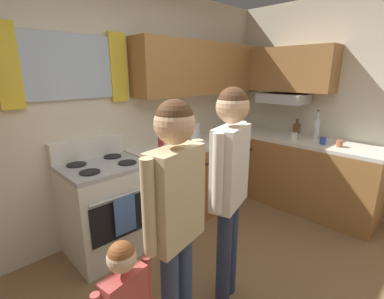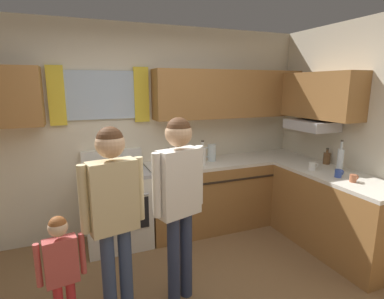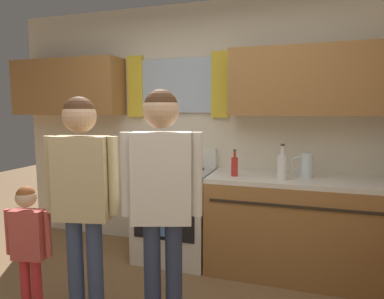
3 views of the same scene
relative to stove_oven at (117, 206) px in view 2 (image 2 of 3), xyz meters
name	(u,v)px [view 2 (image 2 of 3)]	position (x,y,z in m)	size (l,w,h in m)	color
back_wall_unit	(138,119)	(0.34, 0.28, 1.00)	(4.60, 0.42, 2.60)	beige
kitchen_counter_run	(266,199)	(1.81, -0.42, -0.02)	(2.21, 2.10, 0.90)	#9E6B38
stove_oven	(117,206)	(0.00, 0.00, 0.00)	(0.72, 0.67, 1.10)	silver
bottle_sauce_red	(169,160)	(0.62, -0.09, 0.53)	(0.06, 0.06, 0.25)	red
bottle_milk_white	(203,156)	(1.04, -0.14, 0.55)	(0.08, 0.08, 0.31)	white
bottle_tall_clear	(340,159)	(2.40, -0.96, 0.57)	(0.07, 0.07, 0.37)	silver
bottle_squat_brown	(327,158)	(2.52, -0.65, 0.51)	(0.08, 0.08, 0.21)	brown
cup_terracotta	(353,178)	(2.21, -1.31, 0.47)	(0.11, 0.07, 0.08)	#B76642
mug_cobalt_blue	(339,173)	(2.20, -1.13, 0.48)	(0.11, 0.07, 0.08)	#2D479E
mug_ceramic_white	(312,166)	(2.15, -0.81, 0.48)	(0.13, 0.08, 0.09)	white
water_pitcher	(211,153)	(1.24, 0.03, 0.54)	(0.19, 0.11, 0.22)	silver
adult_holding_child	(114,204)	(-0.18, -1.25, 0.53)	(0.49, 0.22, 1.59)	#38476B
adult_in_plaid	(179,190)	(0.36, -1.20, 0.56)	(0.49, 0.26, 1.63)	#2D3856
small_child	(62,265)	(-0.57, -1.33, 0.16)	(0.33, 0.13, 1.00)	red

